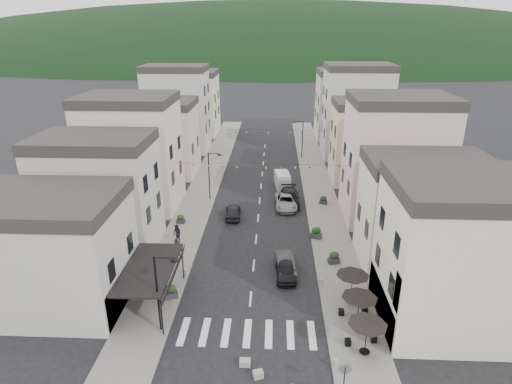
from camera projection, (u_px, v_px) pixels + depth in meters
ground at (245, 354)px, 28.03m from camera, size 700.00×700.00×0.00m
sidewalk_left at (206, 182)px, 58.04m from camera, size 4.00×76.00×0.12m
sidewalk_right at (317, 184)px, 57.43m from camera, size 4.00×76.00×0.12m
hill_backdrop at (273, 53)px, 306.74m from camera, size 640.00×360.00×70.00m
boutique_building at (42, 256)px, 31.84m from camera, size 12.00×8.00×8.00m
bistro_building at (459, 261)px, 29.31m from camera, size 10.00×8.00×10.00m
boutique_awning at (153, 269)px, 31.82m from camera, size 3.77×7.50×3.28m
buildings_row_left at (162, 128)px, 61.44m from camera, size 10.20×54.16×14.00m
buildings_row_right at (367, 131)px, 59.11m from camera, size 10.20×54.16×14.50m
cafe_terrace at (359, 301)px, 29.45m from camera, size 2.50×8.10×2.53m
streetlamp_left_near at (161, 286)px, 28.76m from camera, size 1.70×0.56×6.00m
streetlamp_left_far at (211, 171)px, 51.06m from camera, size 1.70×0.56×6.00m
streetlamp_right_far at (301, 136)px, 67.31m from camera, size 1.70×0.56×6.00m
traffic_sign at (345, 375)px, 23.83m from camera, size 0.70×0.07×2.70m
bollards at (250, 298)px, 32.98m from camera, size 11.66×10.26×0.60m
bunting_near at (259, 167)px, 46.39m from camera, size 19.00×0.28×0.62m
bunting_far at (263, 132)px, 61.25m from camera, size 19.00×0.28×0.62m
parked_car_a at (286, 269)px, 36.34m from camera, size 1.84×4.17×1.40m
parked_car_b at (285, 264)px, 37.14m from camera, size 1.99×4.31×1.37m
parked_car_c at (286, 202)px, 50.05m from camera, size 2.62×5.35×1.46m
parked_car_d at (289, 198)px, 51.02m from camera, size 2.37×5.53×1.59m
parked_car_e at (233, 211)px, 47.51m from camera, size 1.87×4.18×1.39m
delivery_van at (282, 180)px, 56.15m from camera, size 2.19×4.45×2.05m
pedestrian_a at (177, 247)px, 39.33m from camera, size 0.70×0.51×1.78m
pedestrian_b at (177, 234)px, 41.71m from camera, size 1.16×1.11×1.88m
concrete_block_b at (258, 374)px, 26.08m from camera, size 0.71×0.62×0.45m
concrete_block_c at (245, 363)px, 27.02m from camera, size 0.71×0.51×0.40m
planter_la at (170, 291)px, 33.32m from camera, size 1.22×0.94×1.21m
planter_lb at (181, 219)px, 45.89m from camera, size 0.95×0.62×0.99m
planter_ra at (334, 258)px, 38.20m from camera, size 1.14×0.83×1.14m
planter_rb at (316, 233)px, 42.66m from camera, size 1.21×0.97×1.19m
planter_rc at (323, 200)px, 50.82m from camera, size 1.02×0.79×1.01m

